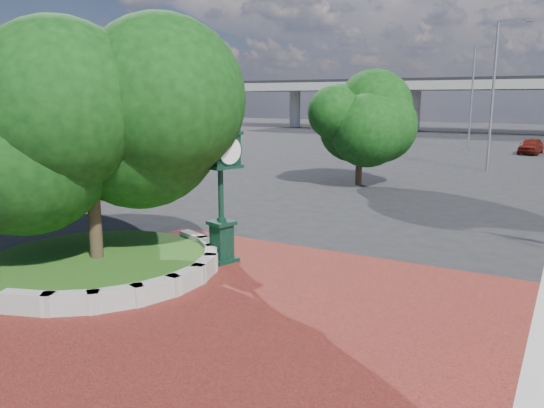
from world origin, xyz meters
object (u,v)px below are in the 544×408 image
(post_clock, at_px, (221,180))
(street_lamp_near, at_px, (497,84))
(street_lamp_far, at_px, (475,90))
(parked_car, at_px, (531,146))

(post_clock, bearing_deg, street_lamp_near, 80.96)
(post_clock, relative_size, street_lamp_far, 0.47)
(street_lamp_far, bearing_deg, post_clock, -90.29)
(post_clock, distance_m, street_lamp_near, 25.83)
(street_lamp_near, distance_m, street_lamp_far, 15.52)
(post_clock, xyz_separation_m, street_lamp_near, (4.03, 25.31, 3.20))
(street_lamp_far, bearing_deg, parked_car, -15.04)
(post_clock, xyz_separation_m, street_lamp_far, (0.20, 40.35, 3.09))
(post_clock, distance_m, street_lamp_far, 40.47)
(post_clock, relative_size, parked_car, 1.10)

